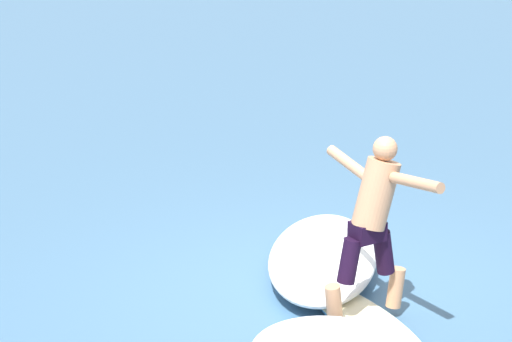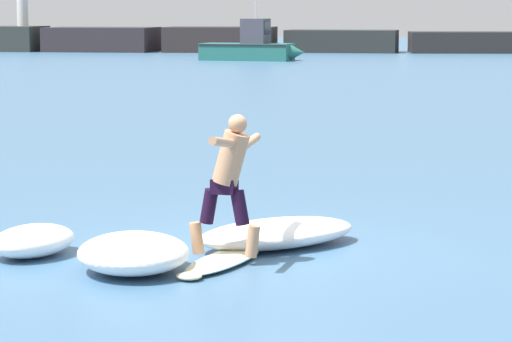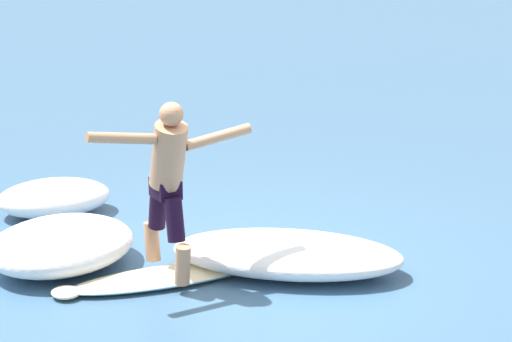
{
  "view_description": "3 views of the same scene",
  "coord_description": "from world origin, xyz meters",
  "views": [
    {
      "loc": [
        -7.02,
        -6.73,
        4.54
      ],
      "look_at": [
        -0.38,
        0.36,
        1.16
      ],
      "focal_mm": 85.0,
      "sensor_mm": 36.0,
      "label": 1
    },
    {
      "loc": [
        1.62,
        -13.42,
        2.75
      ],
      "look_at": [
        0.07,
        0.79,
        0.81
      ],
      "focal_mm": 85.0,
      "sensor_mm": 36.0,
      "label": 2
    },
    {
      "loc": [
        7.88,
        -6.26,
        3.96
      ],
      "look_at": [
        0.16,
        0.09,
        0.91
      ],
      "focal_mm": 85.0,
      "sensor_mm": 36.0,
      "label": 3
    }
  ],
  "objects": [
    {
      "name": "surfboard",
      "position": [
        -0.12,
        -0.71,
        0.04
      ],
      "size": [
        0.97,
        1.94,
        0.22
      ],
      "color": "beige",
      "rests_on": "ground"
    },
    {
      "name": "rock_jetty_breakwater",
      "position": [
        3.48,
        62.0,
        0.7
      ],
      "size": [
        67.92,
        4.88,
        4.88
      ],
      "color": "#2F3230",
      "rests_on": "ground"
    },
    {
      "name": "ground_plane",
      "position": [
        0.0,
        0.0,
        0.0
      ],
      "size": [
        200.0,
        200.0,
        0.0
      ],
      "primitive_type": "plane",
      "color": "#3E6588"
    },
    {
      "name": "surfer",
      "position": [
        -0.05,
        -0.69,
        0.98
      ],
      "size": [
        0.82,
        1.46,
        1.54
      ],
      "color": "tan",
      "rests_on": "surfboard"
    },
    {
      "name": "fishing_boat_near_jetty",
      "position": [
        -5.53,
        49.72,
        0.68
      ],
      "size": [
        5.76,
        2.74,
        3.08
      ],
      "color": "#24665C",
      "rests_on": "ground"
    },
    {
      "name": "wave_foam_at_tail",
      "position": [
        -1.0,
        -1.21,
        0.2
      ],
      "size": [
        1.46,
        1.64,
        0.4
      ],
      "color": "white",
      "rests_on": "ground"
    },
    {
      "name": "wave_foam_at_nose",
      "position": [
        -2.28,
        -0.52,
        0.17
      ],
      "size": [
        1.11,
        1.33,
        0.35
      ],
      "color": "white",
      "rests_on": "ground"
    },
    {
      "name": "wave_foam_beside",
      "position": [
        0.37,
        0.27,
        0.16
      ],
      "size": [
        2.2,
        2.07,
        0.32
      ],
      "color": "white",
      "rests_on": "ground"
    }
  ]
}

